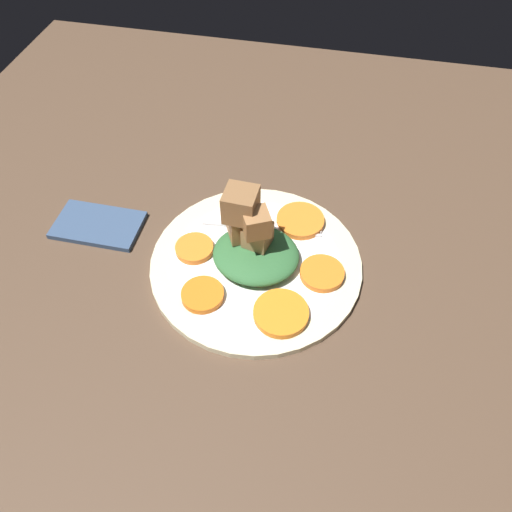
{
  "coord_description": "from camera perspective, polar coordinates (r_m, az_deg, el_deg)",
  "views": [
    {
      "loc": [
        -8.92,
        41.22,
        55.28
      ],
      "look_at": [
        0.0,
        0.0,
        4.1
      ],
      "focal_mm": 35.0,
      "sensor_mm": 36.0,
      "label": 1
    }
  ],
  "objects": [
    {
      "name": "carrot_slice_5",
      "position": [
        0.68,
        -7.04,
        0.92
      ],
      "size": [
        5.21,
        5.21,
        0.88
      ],
      "primitive_type": "cylinder",
      "color": "orange",
      "rests_on": "plate"
    },
    {
      "name": "carrot_slice_4",
      "position": [
        0.73,
        -1.69,
        5.0
      ],
      "size": [
        6.01,
        6.01,
        0.88
      ],
      "primitive_type": "cylinder",
      "color": "orange",
      "rests_on": "plate"
    },
    {
      "name": "plate",
      "position": [
        0.68,
        0.0,
        -0.85
      ],
      "size": [
        28.5,
        28.5,
        1.05
      ],
      "color": "beige",
      "rests_on": "table_slab"
    },
    {
      "name": "carrot_slice_3",
      "position": [
        0.72,
        5.08,
        4.06
      ],
      "size": [
        6.82,
        6.82,
        0.88
      ],
      "primitive_type": "cylinder",
      "color": "orange",
      "rests_on": "plate"
    },
    {
      "name": "carrot_slice_1",
      "position": [
        0.62,
        2.87,
        -6.53
      ],
      "size": [
        6.89,
        6.89,
        0.88
      ],
      "primitive_type": "cylinder",
      "color": "orange",
      "rests_on": "plate"
    },
    {
      "name": "carrot_slice_2",
      "position": [
        0.66,
        7.55,
        -1.96
      ],
      "size": [
        5.82,
        5.82,
        0.88
      ],
      "primitive_type": "cylinder",
      "color": "orange",
      "rests_on": "plate"
    },
    {
      "name": "fork",
      "position": [
        0.71,
        0.99,
        3.45
      ],
      "size": [
        17.11,
        3.47,
        0.4
      ],
      "rotation": [
        0.0,
        0.0,
        0.1
      ],
      "color": "silver",
      "rests_on": "plate"
    },
    {
      "name": "center_pile",
      "position": [
        0.65,
        -0.37,
        1.71
      ],
      "size": [
        11.56,
        10.41,
        10.72
      ],
      "color": "#2D6033",
      "rests_on": "plate"
    },
    {
      "name": "napkin",
      "position": [
        0.76,
        -17.58,
        3.4
      ],
      "size": [
        12.42,
        7.45,
        0.8
      ],
      "color": "#334766",
      "rests_on": "table_slab"
    },
    {
      "name": "table_slab",
      "position": [
        0.69,
        0.0,
        -1.64
      ],
      "size": [
        120.0,
        120.0,
        2.0
      ],
      "primitive_type": "cube",
      "color": "#4C3828",
      "rests_on": "ground"
    },
    {
      "name": "carrot_slice_0",
      "position": [
        0.64,
        -6.12,
        -4.41
      ],
      "size": [
        5.45,
        5.45,
        0.88
      ],
      "primitive_type": "cylinder",
      "color": "orange",
      "rests_on": "plate"
    }
  ]
}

